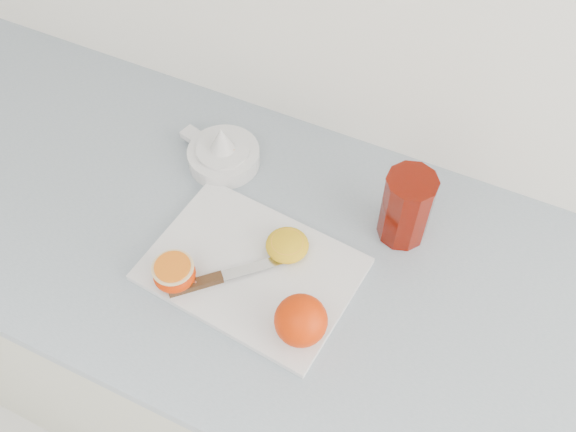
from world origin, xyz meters
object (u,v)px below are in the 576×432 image
Objects in this scene: counter at (264,351)px; cutting_board at (252,269)px; half_orange at (174,273)px; citrus_juicer at (223,153)px; red_tumbler at (406,209)px.

counter is 7.88× the size of cutting_board.
counter is 0.50m from half_orange.
cutting_board is at bearing -70.18° from counter.
half_orange is 0.27m from citrus_juicer.
counter is 0.57m from red_tumbler.
cutting_board is 4.83× the size of half_orange.
red_tumbler is (0.20, 0.18, 0.06)m from cutting_board.
half_orange is at bearing -143.24° from cutting_board.
counter is at bearing -149.35° from red_tumbler.
cutting_board is at bearing -137.36° from red_tumbler.
red_tumbler is (0.35, -0.01, 0.04)m from citrus_juicer.
counter is at bearing -44.78° from citrus_juicer.
counter is at bearing 57.79° from half_orange.
counter is 38.02× the size of half_orange.
red_tumbler is (0.30, 0.26, 0.03)m from half_orange.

